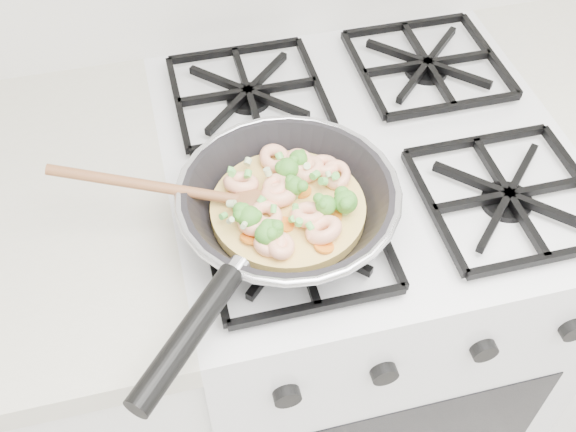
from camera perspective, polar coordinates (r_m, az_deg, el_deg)
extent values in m
cube|color=white|center=(1.38, 4.99, -8.02)|extent=(0.60, 0.60, 0.90)
cube|color=black|center=(1.02, 6.72, 6.05)|extent=(0.56, 0.56, 0.02)
torus|color=#BABAC1|center=(0.86, 0.00, 1.96)|extent=(0.29, 0.29, 0.01)
cylinder|color=black|center=(0.74, -8.37, -9.87)|extent=(0.15, 0.16, 0.03)
cylinder|color=#E7C464|center=(0.88, 0.00, 0.57)|extent=(0.20, 0.20, 0.02)
ellipsoid|color=brown|center=(0.87, -3.29, 1.39)|extent=(0.05, 0.05, 0.01)
cylinder|color=brown|center=(0.87, -11.83, 2.55)|extent=(0.23, 0.07, 0.07)
torus|color=#FFBE96|center=(0.91, 1.67, 3.90)|extent=(0.07, 0.07, 0.02)
torus|color=#FFBE96|center=(0.92, -1.10, 4.82)|extent=(0.06, 0.06, 0.02)
torus|color=#FFBE96|center=(0.90, 4.02, 3.45)|extent=(0.05, 0.05, 0.02)
torus|color=#FFBE96|center=(0.91, 2.99, 4.17)|extent=(0.06, 0.06, 0.02)
torus|color=#FFBE96|center=(0.85, -1.80, 0.05)|extent=(0.06, 0.06, 0.02)
torus|color=#FFBE96|center=(0.89, -3.92, 2.75)|extent=(0.06, 0.07, 0.03)
torus|color=#FFBE96|center=(0.87, -0.82, 1.76)|extent=(0.06, 0.06, 0.03)
torus|color=#FFBE96|center=(0.85, 1.71, 0.11)|extent=(0.05, 0.06, 0.02)
torus|color=#FFBE96|center=(0.84, 2.99, -1.16)|extent=(0.06, 0.07, 0.03)
torus|color=#FFBE96|center=(0.82, -1.47, -2.27)|extent=(0.05, 0.05, 0.03)
torus|color=#FFBE96|center=(0.82, -0.61, -2.50)|extent=(0.06, 0.05, 0.03)
torus|color=#FFBE96|center=(0.92, 0.94, 4.48)|extent=(0.05, 0.05, 0.02)
torus|color=#FFBE96|center=(0.84, -2.96, -0.63)|extent=(0.06, 0.06, 0.03)
torus|color=#FFBE96|center=(0.88, -0.95, 2.46)|extent=(0.06, 0.06, 0.03)
ellipsoid|color=#4F9B32|center=(0.82, -1.32, -1.19)|extent=(0.04, 0.04, 0.03)
ellipsoid|color=#4F9B32|center=(0.85, 3.16, 0.90)|extent=(0.03, 0.03, 0.03)
ellipsoid|color=#4F9B32|center=(0.89, -0.05, 3.95)|extent=(0.04, 0.04, 0.03)
ellipsoid|color=#4F9B32|center=(0.84, -3.23, -0.13)|extent=(0.04, 0.04, 0.03)
ellipsoid|color=#4F9B32|center=(0.86, 4.80, 1.20)|extent=(0.04, 0.04, 0.03)
ellipsoid|color=#4F9B32|center=(0.82, -1.85, -1.56)|extent=(0.04, 0.04, 0.03)
ellipsoid|color=#4F9B32|center=(0.87, 0.55, 2.52)|extent=(0.03, 0.03, 0.02)
ellipsoid|color=#4F9B32|center=(0.91, 0.86, 4.77)|extent=(0.03, 0.03, 0.02)
cylinder|color=orange|center=(0.84, -3.06, -1.85)|extent=(0.03, 0.03, 0.01)
cylinder|color=orange|center=(0.85, -1.39, -1.20)|extent=(0.03, 0.03, 0.01)
cylinder|color=orange|center=(0.83, 3.01, -2.53)|extent=(0.03, 0.03, 0.01)
cylinder|color=orange|center=(0.91, 0.82, 3.25)|extent=(0.03, 0.03, 0.01)
cylinder|color=orange|center=(0.85, -0.18, -0.72)|extent=(0.03, 0.03, 0.01)
cylinder|color=orange|center=(0.85, 2.09, -0.59)|extent=(0.04, 0.04, 0.01)
cylinder|color=orange|center=(0.92, 1.77, 4.22)|extent=(0.03, 0.03, 0.01)
cylinder|color=orange|center=(0.90, -0.48, 2.90)|extent=(0.03, 0.03, 0.00)
cylinder|color=orange|center=(0.89, 1.15, 2.09)|extent=(0.03, 0.03, 0.01)
cylinder|color=orange|center=(0.86, 3.68, -0.05)|extent=(0.03, 0.03, 0.00)
cylinder|color=#BDD395|center=(0.82, -3.65, -0.73)|extent=(0.01, 0.01, 0.01)
cylinder|color=#63C950|center=(0.91, -0.71, 4.97)|extent=(0.01, 0.01, 0.01)
cylinder|color=#63C950|center=(0.85, -1.20, 0.62)|extent=(0.01, 0.01, 0.01)
cylinder|color=#63C950|center=(0.88, 2.94, 2.90)|extent=(0.01, 0.01, 0.01)
cylinder|color=#63C950|center=(0.88, 3.99, 3.39)|extent=(0.01, 0.01, 0.01)
cylinder|color=#63C950|center=(0.89, -4.79, 3.82)|extent=(0.01, 0.01, 0.01)
cylinder|color=#BDD395|center=(0.90, 1.59, 4.18)|extent=(0.01, 0.01, 0.01)
cylinder|color=#63C950|center=(0.82, 0.92, -0.53)|extent=(0.01, 0.01, 0.01)
cylinder|color=#63C950|center=(0.89, -3.35, 3.47)|extent=(0.01, 0.01, 0.01)
cylinder|color=#63C950|center=(0.89, 2.25, 3.42)|extent=(0.01, 0.01, 0.01)
cylinder|color=#63C950|center=(0.83, 1.83, -0.85)|extent=(0.01, 0.01, 0.01)
cylinder|color=#63C950|center=(0.88, 3.96, 3.27)|extent=(0.01, 0.01, 0.01)
cylinder|color=#63C950|center=(0.85, 0.63, 0.71)|extent=(0.01, 0.01, 0.01)
cylinder|color=#BDD395|center=(0.85, -4.71, 1.02)|extent=(0.01, 0.01, 0.01)
cylinder|color=#BDD395|center=(0.88, -1.71, 3.68)|extent=(0.01, 0.01, 0.01)
cylinder|color=#63C950|center=(0.89, -4.65, 3.58)|extent=(0.01, 0.01, 0.01)
cylinder|color=#63C950|center=(0.84, 0.38, -0.26)|extent=(0.01, 0.01, 0.01)
cylinder|color=#BDD395|center=(0.89, 3.39, 3.46)|extent=(0.01, 0.01, 0.01)
cylinder|color=#63C950|center=(0.86, -2.19, 1.35)|extent=(0.01, 0.01, 0.01)
cylinder|color=#BDD395|center=(0.91, -3.36, 4.53)|extent=(0.01, 0.01, 0.01)
cylinder|color=#BDD395|center=(0.83, -4.81, -0.37)|extent=(0.01, 0.01, 0.01)
cylinder|color=#63C950|center=(0.85, -5.39, 0.01)|extent=(0.01, 0.01, 0.01)
cylinder|color=#63C950|center=(0.84, -3.80, 0.06)|extent=(0.01, 0.01, 0.01)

